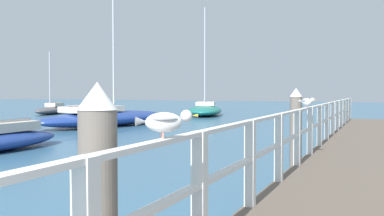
# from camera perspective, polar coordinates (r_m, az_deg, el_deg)

# --- Properties ---
(pier_deck) EXTENTS (2.60, 24.13, 0.51)m
(pier_deck) POSITION_cam_1_polar(r_m,az_deg,el_deg) (11.69, 22.45, -6.18)
(pier_deck) COLOR brown
(pier_deck) RESTS_ON ground_plane
(pier_railing) EXTENTS (0.12, 22.65, 1.07)m
(pier_railing) POSITION_cam_1_polar(r_m,az_deg,el_deg) (11.68, 16.54, -1.59)
(pier_railing) COLOR silver
(pier_railing) RESTS_ON pier_deck
(dock_piling_far) EXTENTS (0.29, 0.29, 2.00)m
(dock_piling_far) POSITION_cam_1_polar(r_m,az_deg,el_deg) (10.49, 13.56, -2.87)
(dock_piling_far) COLOR #6B6056
(dock_piling_far) RESTS_ON ground_plane
(seagull_foreground) EXTENTS (0.39, 0.35, 0.21)m
(seagull_foreground) POSITION_cam_1_polar(r_m,az_deg,el_deg) (3.21, -3.62, -1.72)
(seagull_foreground) COLOR white
(seagull_foreground) RESTS_ON pier_railing
(seagull_background) EXTENTS (0.40, 0.33, 0.21)m
(seagull_background) POSITION_cam_1_polar(r_m,az_deg,el_deg) (9.52, 14.95, 0.86)
(seagull_background) COLOR white
(seagull_background) RESTS_ON pier_railing
(boat_2) EXTENTS (3.05, 5.27, 5.18)m
(boat_2) POSITION_cam_1_polar(r_m,az_deg,el_deg) (37.88, -18.06, -0.20)
(boat_2) COLOR #4C4C51
(boat_2) RESTS_ON ground_plane
(boat_3) EXTENTS (4.88, 9.40, 11.45)m
(boat_3) POSITION_cam_1_polar(r_m,az_deg,el_deg) (24.27, -11.21, -1.22)
(boat_3) COLOR navy
(boat_3) RESTS_ON ground_plane
(boat_5) EXTENTS (4.80, 7.72, 8.45)m
(boat_5) POSITION_cam_1_polar(r_m,az_deg,el_deg) (34.22, 1.74, -0.23)
(boat_5) COLOR #197266
(boat_5) RESTS_ON ground_plane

